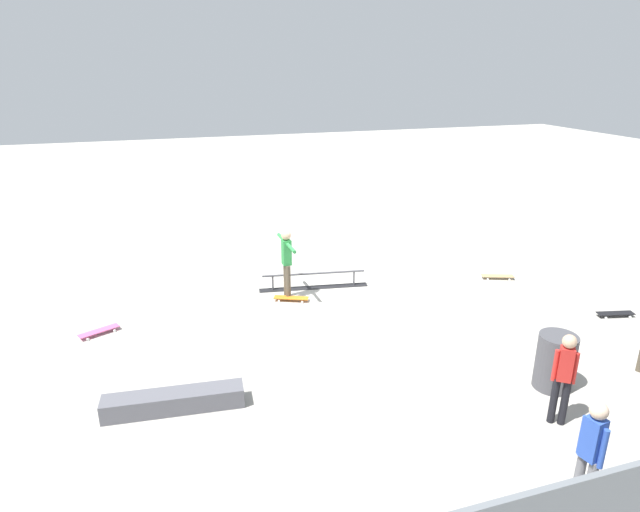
# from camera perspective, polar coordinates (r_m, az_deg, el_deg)

# --- Properties ---
(ground_plane) EXTENTS (60.00, 60.00, 0.00)m
(ground_plane) POSITION_cam_1_polar(r_m,az_deg,el_deg) (12.68, 2.06, -4.49)
(ground_plane) COLOR #ADA89E
(grind_rail) EXTENTS (2.67, 0.65, 0.40)m
(grind_rail) POSITION_cam_1_polar(r_m,az_deg,el_deg) (13.18, -0.66, -2.68)
(grind_rail) COLOR black
(grind_rail) RESTS_ON ground_plane
(skate_ledge) EXTENTS (2.22, 0.59, 0.32)m
(skate_ledge) POSITION_cam_1_polar(r_m,az_deg,el_deg) (9.13, -15.19, -14.60)
(skate_ledge) COLOR #595960
(skate_ledge) RESTS_ON ground_plane
(skater_main) EXTENTS (0.23, 1.34, 1.66)m
(skater_main) POSITION_cam_1_polar(r_m,az_deg,el_deg) (12.36, -3.55, -0.35)
(skater_main) COLOR brown
(skater_main) RESTS_ON ground_plane
(skateboard_main) EXTENTS (0.81, 0.51, 0.09)m
(skateboard_main) POSITION_cam_1_polar(r_m,az_deg,el_deg) (12.53, -3.06, -4.45)
(skateboard_main) COLOR orange
(skateboard_main) RESTS_ON ground_plane
(bystander_blue_shirt) EXTENTS (0.21, 0.36, 1.56)m
(bystander_blue_shirt) POSITION_cam_1_polar(r_m,az_deg,el_deg) (7.50, 26.70, -17.97)
(bystander_blue_shirt) COLOR slate
(bystander_blue_shirt) RESTS_ON ground_plane
(bystander_red_shirt) EXTENTS (0.31, 0.26, 1.51)m
(bystander_red_shirt) POSITION_cam_1_polar(r_m,az_deg,el_deg) (8.95, 24.38, -11.34)
(bystander_red_shirt) COLOR black
(bystander_red_shirt) RESTS_ON ground_plane
(loose_skateboard_pink) EXTENTS (0.81, 0.51, 0.09)m
(loose_skateboard_pink) POSITION_cam_1_polar(r_m,az_deg,el_deg) (11.93, -22.33, -7.35)
(loose_skateboard_pink) COLOR #E05993
(loose_skateboard_pink) RESTS_ON ground_plane
(loose_skateboard_black) EXTENTS (0.82, 0.39, 0.09)m
(loose_skateboard_black) POSITION_cam_1_polar(r_m,az_deg,el_deg) (13.41, 28.77, -5.35)
(loose_skateboard_black) COLOR black
(loose_skateboard_black) RESTS_ON ground_plane
(loose_skateboard_natural) EXTENTS (0.82, 0.47, 0.09)m
(loose_skateboard_natural) POSITION_cam_1_polar(r_m,az_deg,el_deg) (14.48, 18.28, -2.04)
(loose_skateboard_natural) COLOR tan
(loose_skateboard_natural) RESTS_ON ground_plane
(trash_bin) EXTENTS (0.63, 0.63, 0.97)m
(trash_bin) POSITION_cam_1_polar(r_m,az_deg,el_deg) (10.02, 23.61, -10.20)
(trash_bin) COLOR #47474C
(trash_bin) RESTS_ON ground_plane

